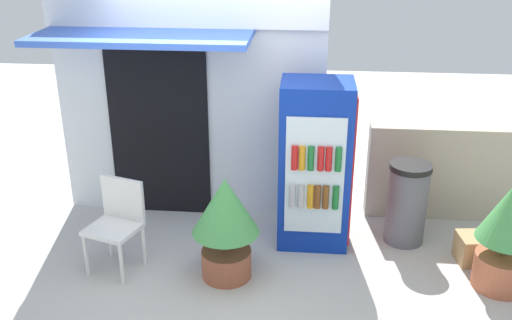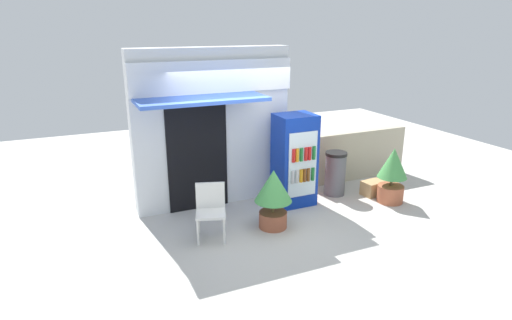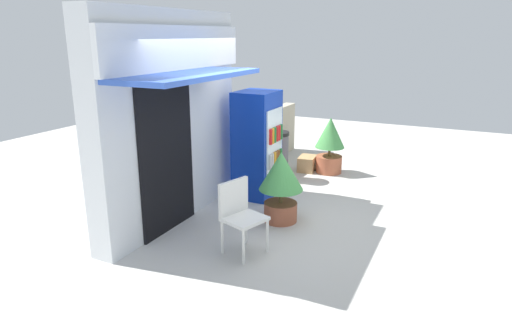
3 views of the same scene
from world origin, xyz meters
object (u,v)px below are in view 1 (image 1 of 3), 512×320
at_px(potted_plant_curbside, 508,230).
at_px(cardboard_box, 480,249).
at_px(trash_bin, 407,203).
at_px(potted_plant_near_shop, 226,219).
at_px(drink_cooler, 315,165).
at_px(plastic_chair, 118,218).

xyz_separation_m(potted_plant_curbside, cardboard_box, (-0.07, 0.41, -0.45)).
bearing_deg(potted_plant_curbside, trash_bin, 135.14).
height_order(potted_plant_near_shop, potted_plant_curbside, potted_plant_curbside).
distance_m(drink_cooler, cardboard_box, 1.80).
xyz_separation_m(potted_plant_curbside, trash_bin, (-0.76, 0.75, -0.15)).
xyz_separation_m(potted_plant_near_shop, cardboard_box, (2.44, 0.47, -0.46)).
bearing_deg(potted_plant_curbside, drink_cooler, 158.00).
height_order(drink_cooler, potted_plant_near_shop, drink_cooler).
height_order(plastic_chair, potted_plant_curbside, potted_plant_curbside).
relative_size(potted_plant_near_shop, cardboard_box, 2.34).
bearing_deg(trash_bin, cardboard_box, -26.69).
bearing_deg(potted_plant_near_shop, drink_cooler, 42.89).
height_order(potted_plant_curbside, cardboard_box, potted_plant_curbside).
bearing_deg(cardboard_box, potted_plant_near_shop, -169.12).
relative_size(drink_cooler, trash_bin, 1.96).
relative_size(drink_cooler, potted_plant_near_shop, 1.69).
height_order(plastic_chair, cardboard_box, plastic_chair).
bearing_deg(trash_bin, plastic_chair, -165.64).
relative_size(plastic_chair, cardboard_box, 2.05).
relative_size(trash_bin, cardboard_box, 2.02).
xyz_separation_m(potted_plant_near_shop, potted_plant_curbside, (2.51, 0.06, -0.02)).
distance_m(potted_plant_near_shop, cardboard_box, 2.53).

